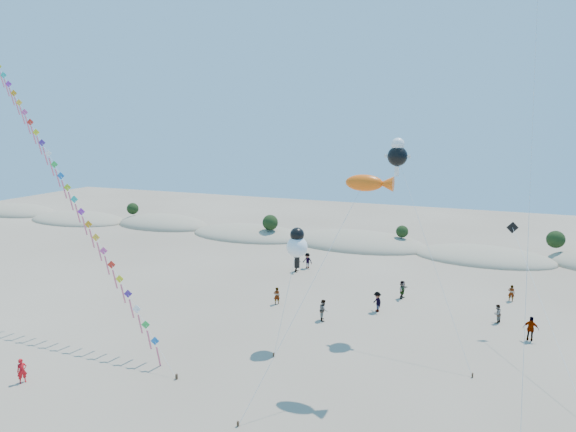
{
  "coord_description": "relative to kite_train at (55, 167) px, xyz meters",
  "views": [
    {
      "loc": [
        14.4,
        -17.38,
        16.08
      ],
      "look_at": [
        2.16,
        14.0,
        9.64
      ],
      "focal_mm": 30.0,
      "sensor_mm": 36.0,
      "label": 1
    }
  ],
  "objects": [
    {
      "name": "dune_ridge",
      "position": [
        18.4,
        33.06,
        -12.55
      ],
      "size": [
        145.3,
        11.49,
        5.57
      ],
      "color": "gray",
      "rests_on": "ground"
    },
    {
      "name": "cartoon_kite_high",
      "position": [
        26.08,
        8.31,
        1.15
      ],
      "size": [
        7.46,
        7.69,
        15.07
      ],
      "color": "#3F2D1E",
      "rests_on": "ground"
    },
    {
      "name": "flyer_foreground",
      "position": [
        5.95,
        -9.55,
        -11.86
      ],
      "size": [
        0.62,
        0.69,
        1.59
      ],
      "primitive_type": "imported",
      "rotation": [
        0.0,
        0.0,
        1.05
      ],
      "color": "red",
      "rests_on": "ground"
    },
    {
      "name": "kite_train",
      "position": [
        0.0,
        0.0,
        0.0
      ],
      "size": [
        28.29,
        10.94,
        24.48
      ],
      "color": "#3F2D1E",
      "rests_on": "ground"
    },
    {
      "name": "beachgoers",
      "position": [
        25.03,
        13.63,
        -11.79
      ],
      "size": [
        31.62,
        14.35,
        1.89
      ],
      "color": "slate",
      "rests_on": "ground"
    },
    {
      "name": "cartoon_kite_low",
      "position": [
        20.03,
        2.36,
        -5.16
      ],
      "size": [
        1.54,
        3.84,
        8.75
      ],
      "color": "#3F2D1E",
      "rests_on": "ground"
    },
    {
      "name": "fish_kite",
      "position": [
        25.75,
        -0.46,
        -0.14
      ],
      "size": [
        6.55,
        8.76,
        13.06
      ],
      "color": "#3F2D1E",
      "rests_on": "ground"
    },
    {
      "name": "dark_kite",
      "position": [
        35.85,
        7.07,
        -6.92
      ],
      "size": [
        4.2,
        13.06,
        8.65
      ],
      "color": "#3F2D1E",
      "rests_on": "ground"
    }
  ]
}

